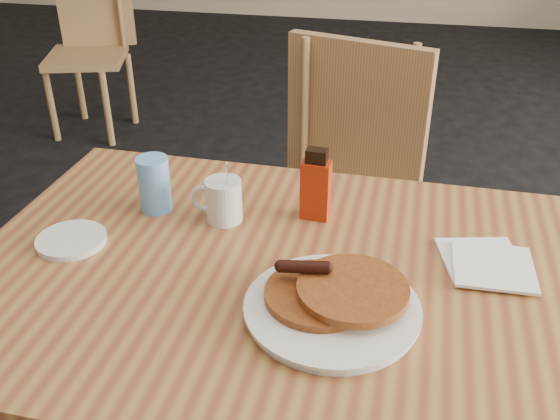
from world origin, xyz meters
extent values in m
cube|color=olive|center=(0.03, -0.03, 0.73)|extent=(1.24, 0.85, 0.04)
cube|color=#A07F4B|center=(0.03, -0.03, 0.71)|extent=(1.28, 0.89, 0.02)
cylinder|color=#A07F4B|center=(0.56, 0.30, 0.35)|extent=(0.04, 0.04, 0.71)
cube|color=#A07F4B|center=(0.06, 0.60, 0.46)|extent=(0.54, 0.54, 0.04)
cube|color=#A07F4B|center=(0.06, 0.79, 0.72)|extent=(0.42, 0.16, 0.47)
cylinder|color=#A07F4B|center=(-0.11, 0.42, 0.22)|extent=(0.04, 0.04, 0.44)
cylinder|color=#A07F4B|center=(0.23, 0.77, 0.22)|extent=(0.04, 0.04, 0.44)
cube|color=#A07F4B|center=(-1.50, 2.10, 0.43)|extent=(0.49, 0.49, 0.04)
cube|color=#A07F4B|center=(-1.50, 2.28, 0.66)|extent=(0.39, 0.15, 0.44)
cylinder|color=#A07F4B|center=(-1.66, 1.94, 0.20)|extent=(0.04, 0.04, 0.41)
cylinder|color=#A07F4B|center=(-1.34, 2.26, 0.20)|extent=(0.04, 0.04, 0.41)
cylinder|color=silver|center=(0.11, -0.13, 0.76)|extent=(0.28, 0.28, 0.02)
cylinder|color=silver|center=(0.11, -0.13, 0.77)|extent=(0.29, 0.29, 0.01)
cylinder|color=brown|center=(0.08, -0.12, 0.78)|extent=(0.18, 0.18, 0.01)
cylinder|color=brown|center=(0.14, -0.11, 0.79)|extent=(0.18, 0.18, 0.01)
cylinder|color=black|center=(0.05, -0.09, 0.81)|extent=(0.09, 0.03, 0.02)
cylinder|color=silver|center=(-0.15, 0.12, 0.79)|extent=(0.07, 0.07, 0.09)
torus|color=silver|center=(-0.19, 0.12, 0.79)|extent=(0.06, 0.01, 0.06)
cylinder|color=black|center=(-0.15, 0.12, 0.83)|extent=(0.07, 0.07, 0.01)
cylinder|color=silver|center=(-0.14, 0.12, 0.83)|extent=(0.02, 0.05, 0.13)
cube|color=maroon|center=(0.03, 0.17, 0.81)|extent=(0.06, 0.04, 0.13)
cube|color=black|center=(0.03, 0.17, 0.89)|extent=(0.04, 0.03, 0.03)
cube|color=white|center=(0.36, 0.07, 0.75)|extent=(0.17, 0.17, 0.01)
cube|color=white|center=(0.38, 0.05, 0.76)|extent=(0.14, 0.14, 0.01)
cylinder|color=#61A0E3|center=(-0.30, 0.13, 0.81)|extent=(0.08, 0.08, 0.12)
cylinder|color=silver|center=(-0.41, -0.02, 0.76)|extent=(0.15, 0.15, 0.01)
camera|label=1|loc=(0.18, -0.93, 1.42)|focal=40.00mm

